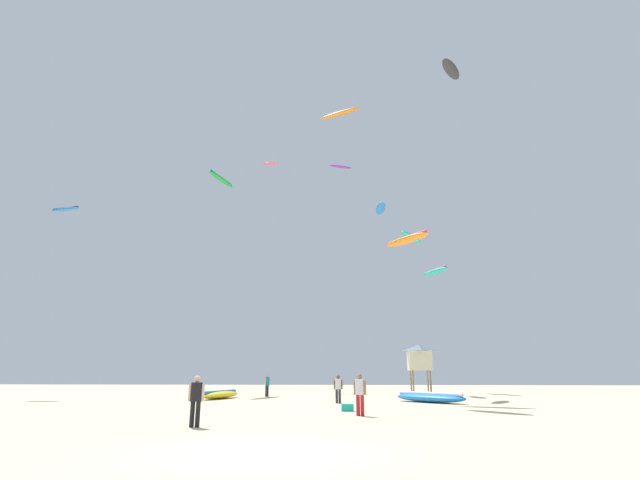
% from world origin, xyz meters
% --- Properties ---
extents(ground_plane, '(120.00, 120.00, 0.00)m').
position_xyz_m(ground_plane, '(0.00, 0.00, 0.00)').
color(ground_plane, beige).
extents(person_foreground, '(0.53, 0.36, 1.61)m').
position_xyz_m(person_foreground, '(-3.07, 4.66, 0.94)').
color(person_foreground, black).
rests_on(person_foreground, ground).
extents(person_midground, '(0.36, 0.47, 1.59)m').
position_xyz_m(person_midground, '(-4.16, 24.94, 0.93)').
color(person_midground, '#2D2D33').
rests_on(person_midground, ground).
extents(person_left, '(0.52, 0.36, 1.57)m').
position_xyz_m(person_left, '(1.30, 17.34, 0.92)').
color(person_left, '#2D2D33').
rests_on(person_left, ground).
extents(person_right, '(0.52, 0.38, 1.67)m').
position_xyz_m(person_right, '(2.38, 9.14, 0.97)').
color(person_right, '#B21E23').
rests_on(person_right, ground).
extents(kite_grounded_near, '(4.41, 4.64, 0.61)m').
position_xyz_m(kite_grounded_near, '(6.71, 18.40, 0.29)').
color(kite_grounded_near, blue).
rests_on(kite_grounded_near, ground).
extents(kite_grounded_mid, '(2.33, 4.76, 0.60)m').
position_xyz_m(kite_grounded_mid, '(-6.77, 21.66, 0.26)').
color(kite_grounded_mid, yellow).
rests_on(kite_grounded_mid, ground).
extents(lifeguard_tower, '(2.30, 2.30, 4.15)m').
position_xyz_m(lifeguard_tower, '(8.29, 32.71, 3.05)').
color(lifeguard_tower, '#8C704C').
rests_on(lifeguard_tower, ground).
extents(cooler_box, '(0.56, 0.36, 0.32)m').
position_xyz_m(cooler_box, '(1.86, 11.52, 0.16)').
color(cooler_box, '#19B29E').
rests_on(cooler_box, ground).
extents(kite_aloft_0, '(3.88, 2.64, 0.75)m').
position_xyz_m(kite_aloft_0, '(1.52, 25.25, 23.55)').
color(kite_aloft_0, orange).
extents(kite_aloft_1, '(2.65, 3.94, 0.69)m').
position_xyz_m(kite_aloft_1, '(7.01, 24.45, 11.89)').
color(kite_aloft_1, '#19B29E').
extents(kite_aloft_2, '(2.42, 4.47, 0.90)m').
position_xyz_m(kite_aloft_2, '(-10.80, 32.50, 20.76)').
color(kite_aloft_2, green).
extents(kite_aloft_3, '(2.12, 2.69, 0.59)m').
position_xyz_m(kite_aloft_3, '(9.29, 17.07, 21.80)').
color(kite_aloft_3, '#2D2D33').
extents(kite_aloft_4, '(2.84, 3.41, 0.43)m').
position_xyz_m(kite_aloft_4, '(5.46, 15.45, 9.21)').
color(kite_aloft_4, orange).
extents(kite_aloft_5, '(1.02, 3.40, 0.48)m').
position_xyz_m(kite_aloft_5, '(5.32, 32.74, 17.31)').
color(kite_aloft_5, blue).
extents(kite_aloft_6, '(2.91, 1.43, 0.46)m').
position_xyz_m(kite_aloft_6, '(-21.94, 25.05, 15.09)').
color(kite_aloft_6, blue).
extents(kite_aloft_7, '(2.82, 1.71, 0.50)m').
position_xyz_m(kite_aloft_7, '(1.34, 37.38, 24.07)').
color(kite_aloft_7, purple).
extents(kite_aloft_8, '(2.22, 0.71, 0.25)m').
position_xyz_m(kite_aloft_8, '(-7.10, 40.06, 25.90)').
color(kite_aloft_8, '#E5598C').
extents(kite_aloft_9, '(2.72, 4.43, 0.60)m').
position_xyz_m(kite_aloft_9, '(10.56, 34.60, 11.28)').
color(kite_aloft_9, '#19B29E').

